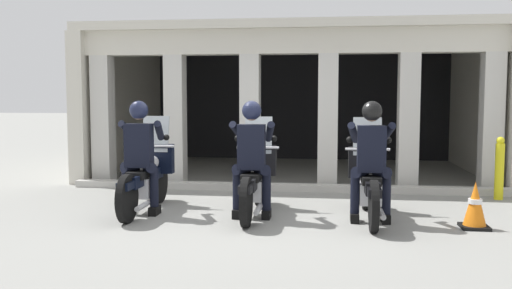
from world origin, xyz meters
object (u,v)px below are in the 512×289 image
at_px(police_officer_center, 252,149).
at_px(motorcycle_right, 369,181).
at_px(police_officer_left, 140,147).
at_px(traffic_cone_flank, 475,206).
at_px(motorcycle_left, 147,176).
at_px(motorcycle_center, 255,178).
at_px(bollard_kerbside, 499,168).
at_px(police_officer_right, 371,151).

xyz_separation_m(police_officer_center, motorcycle_right, (1.57, 0.22, -0.44)).
height_order(police_officer_left, traffic_cone_flank, police_officer_left).
distance_m(motorcycle_left, police_officer_left, 0.52).
distance_m(motorcycle_center, bollard_kerbside, 4.04).
relative_size(motorcycle_left, motorcycle_center, 1.00).
distance_m(police_officer_left, traffic_cone_flank, 4.46).
bearing_deg(traffic_cone_flank, police_officer_right, 172.22).
distance_m(motorcycle_center, motorcycle_right, 1.57).
height_order(motorcycle_left, bollard_kerbside, motorcycle_left).
relative_size(police_officer_center, traffic_cone_flank, 2.69).
distance_m(motorcycle_left, traffic_cone_flank, 4.45).
xyz_separation_m(police_officer_left, motorcycle_center, (1.57, 0.25, -0.44)).
bearing_deg(bollard_kerbside, motorcycle_right, -143.20).
bearing_deg(motorcycle_right, traffic_cone_flank, -25.48).
height_order(motorcycle_center, police_officer_center, police_officer_center).
distance_m(police_officer_left, motorcycle_center, 1.65).
bearing_deg(bollard_kerbside, police_officer_left, -161.20).
xyz_separation_m(police_officer_left, police_officer_right, (3.14, -0.10, 0.00)).
bearing_deg(traffic_cone_flank, motorcycle_left, 172.86).
bearing_deg(police_officer_right, traffic_cone_flank, -13.44).
height_order(motorcycle_left, traffic_cone_flank, motorcycle_left).
distance_m(motorcycle_left, police_officer_center, 1.66).
bearing_deg(motorcycle_left, police_officer_left, -102.00).
bearing_deg(police_officer_center, motorcycle_center, 88.43).
height_order(motorcycle_center, traffic_cone_flank, motorcycle_center).
bearing_deg(police_officer_right, motorcycle_center, 161.99).
xyz_separation_m(police_officer_left, motorcycle_right, (3.14, 0.19, -0.44)).
bearing_deg(motorcycle_center, bollard_kerbside, 21.34).
bearing_deg(police_officer_left, bollard_kerbside, 7.06).
height_order(motorcycle_center, motorcycle_right, same).
relative_size(motorcycle_left, bollard_kerbside, 2.03).
height_order(motorcycle_left, police_officer_left, police_officer_left).
xyz_separation_m(motorcycle_center, motorcycle_right, (1.57, -0.06, 0.00)).
xyz_separation_m(police_officer_left, bollard_kerbside, (5.30, 1.80, -0.44)).
height_order(police_officer_left, bollard_kerbside, police_officer_left).
relative_size(motorcycle_right, bollard_kerbside, 2.03).
height_order(police_officer_left, police_officer_right, same).
height_order(police_officer_left, motorcycle_center, police_officer_left).
bearing_deg(police_officer_right, police_officer_center, 172.16).
bearing_deg(bollard_kerbside, traffic_cone_flank, -113.26).
bearing_deg(motorcycle_left, bollard_kerbside, 4.27).
height_order(motorcycle_center, bollard_kerbside, motorcycle_center).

